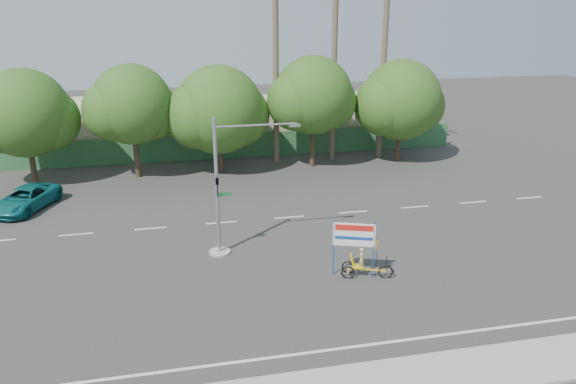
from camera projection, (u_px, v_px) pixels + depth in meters
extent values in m
plane|color=#33302D|center=(284.00, 285.00, 25.48)|extent=(120.00, 120.00, 0.00)
cube|color=#336B3D|center=(229.00, 146.00, 44.97)|extent=(38.00, 0.08, 2.00)
cube|color=beige|center=(103.00, 128.00, 46.79)|extent=(12.00, 8.00, 4.00)
cube|color=beige|center=(312.00, 120.00, 50.45)|extent=(14.00, 8.00, 3.60)
cylinder|color=#473828|center=(32.00, 159.00, 38.70)|extent=(0.40, 0.40, 3.52)
sphere|color=#295218|center=(25.00, 113.00, 37.64)|extent=(6.00, 6.00, 6.00)
sphere|color=#295218|center=(48.00, 120.00, 38.37)|extent=(4.32, 4.32, 4.32)
sphere|color=#295218|center=(3.00, 119.00, 37.24)|extent=(4.56, 4.56, 4.56)
cylinder|color=#473828|center=(136.00, 152.00, 40.06)|extent=(0.40, 0.40, 3.74)
sphere|color=#295218|center=(132.00, 104.00, 38.93)|extent=(5.60, 5.60, 5.60)
sphere|color=#295218|center=(151.00, 111.00, 39.65)|extent=(4.03, 4.03, 4.03)
sphere|color=#295218|center=(113.00, 111.00, 38.56)|extent=(4.26, 4.26, 4.26)
cylinder|color=#473828|center=(220.00, 150.00, 41.33)|extent=(0.40, 0.40, 3.30)
sphere|color=#295218|center=(219.00, 110.00, 40.33)|extent=(6.40, 6.40, 6.40)
sphere|color=#295218|center=(238.00, 115.00, 41.07)|extent=(4.61, 4.61, 4.61)
sphere|color=#295218|center=(199.00, 115.00, 39.91)|extent=(4.86, 4.86, 4.86)
cylinder|color=#473828|center=(312.00, 141.00, 42.63)|extent=(0.40, 0.40, 3.87)
sphere|color=#295218|center=(313.00, 95.00, 41.46)|extent=(5.80, 5.80, 5.80)
sphere|color=#295218|center=(329.00, 102.00, 42.20)|extent=(4.18, 4.18, 4.18)
sphere|color=#295218|center=(297.00, 101.00, 41.08)|extent=(4.41, 4.41, 4.41)
cylinder|color=#473828|center=(398.00, 139.00, 44.09)|extent=(0.40, 0.40, 3.43)
sphere|color=#295218|center=(401.00, 100.00, 43.06)|extent=(6.20, 6.20, 6.20)
sphere|color=#295218|center=(416.00, 106.00, 43.79)|extent=(4.46, 4.46, 4.46)
sphere|color=#295218|center=(385.00, 105.00, 42.65)|extent=(4.71, 4.71, 4.71)
cylinder|color=#70604C|center=(334.00, 50.00, 42.23)|extent=(0.44, 0.44, 17.00)
cylinder|color=#70604C|center=(384.00, 63.00, 43.36)|extent=(0.44, 0.44, 15.00)
cylinder|color=#70604C|center=(276.00, 72.00, 41.83)|extent=(0.44, 0.44, 14.00)
cylinder|color=gray|center=(220.00, 252.00, 28.65)|extent=(1.10, 1.10, 0.10)
cylinder|color=gray|center=(217.00, 188.00, 27.50)|extent=(0.18, 0.18, 7.00)
cylinder|color=gray|center=(256.00, 125.00, 26.89)|extent=(4.00, 0.10, 0.10)
cube|color=gray|center=(295.00, 125.00, 27.30)|extent=(0.55, 0.20, 0.12)
imported|color=black|center=(217.00, 188.00, 27.27)|extent=(0.16, 0.20, 1.00)
cube|color=#14662D|center=(224.00, 194.00, 27.69)|extent=(0.70, 0.04, 0.18)
torus|color=black|center=(386.00, 272.00, 26.04)|extent=(0.68, 0.31, 0.69)
torus|color=black|center=(348.00, 267.00, 26.54)|extent=(0.63, 0.29, 0.64)
torus|color=black|center=(348.00, 273.00, 26.00)|extent=(0.63, 0.29, 0.64)
cube|color=yellow|center=(367.00, 269.00, 26.13)|extent=(1.65, 0.65, 0.06)
cube|color=yellow|center=(348.00, 269.00, 26.26)|extent=(0.27, 0.60, 0.05)
cube|color=yellow|center=(358.00, 266.00, 26.14)|extent=(0.62, 0.58, 0.06)
cube|color=yellow|center=(353.00, 260.00, 26.08)|extent=(0.36, 0.48, 0.55)
cylinder|color=black|center=(386.00, 264.00, 25.91)|extent=(0.04, 0.04, 0.56)
cube|color=black|center=(386.00, 259.00, 25.82)|extent=(0.19, 0.44, 0.04)
imported|color=#CCB284|center=(362.00, 259.00, 25.99)|extent=(0.38, 0.47, 1.10)
cylinder|color=#1849B5|center=(334.00, 248.00, 26.00)|extent=(0.07, 0.07, 2.75)
cylinder|color=#1849B5|center=(373.00, 250.00, 25.77)|extent=(0.07, 0.07, 2.75)
cube|color=white|center=(354.00, 235.00, 25.65)|extent=(1.84, 0.71, 1.12)
cube|color=red|center=(354.00, 228.00, 25.49)|extent=(1.63, 0.61, 0.26)
cube|color=#1849B5|center=(354.00, 238.00, 25.66)|extent=(1.63, 0.61, 0.14)
cylinder|color=black|center=(377.00, 256.00, 25.85)|extent=(0.03, 0.03, 2.14)
cube|color=red|center=(369.00, 243.00, 25.67)|extent=(0.86, 0.33, 0.67)
imported|color=#0F686A|center=(25.00, 199.00, 34.26)|extent=(4.06, 5.46, 1.38)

